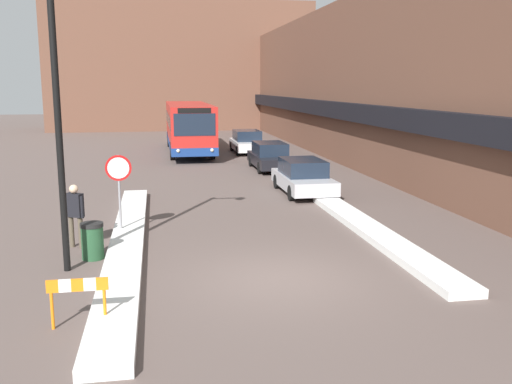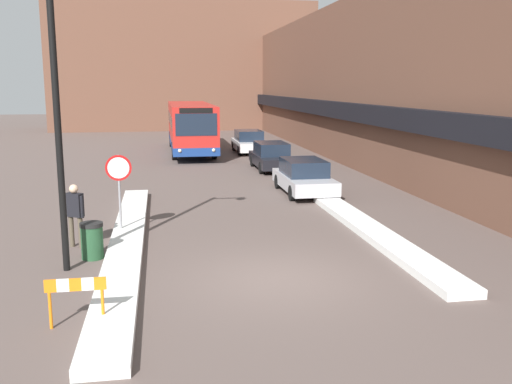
# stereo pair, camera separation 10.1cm
# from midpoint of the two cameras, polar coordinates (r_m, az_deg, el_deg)

# --- Properties ---
(ground_plane) EXTENTS (160.00, 160.00, 0.00)m
(ground_plane) POSITION_cam_midpoint_polar(r_m,az_deg,el_deg) (13.35, 2.12, -8.67)
(ground_plane) COLOR brown
(building_row_right) EXTENTS (5.50, 60.00, 9.08)m
(building_row_right) POSITION_cam_midpoint_polar(r_m,az_deg,el_deg) (38.45, 9.41, 10.67)
(building_row_right) COLOR brown
(building_row_right) RESTS_ON ground_plane
(building_backdrop_far) EXTENTS (26.00, 8.00, 12.48)m
(building_backdrop_far) POSITION_cam_midpoint_polar(r_m,az_deg,el_deg) (60.08, -7.56, 12.30)
(building_backdrop_far) COLOR brown
(building_backdrop_far) RESTS_ON ground_plane
(snow_bank_left) EXTENTS (0.90, 15.01, 0.21)m
(snow_bank_left) POSITION_cam_midpoint_polar(r_m,az_deg,el_deg) (16.34, -12.94, -4.92)
(snow_bank_left) COLOR silver
(snow_bank_left) RESTS_ON ground_plane
(snow_bank_right) EXTENTS (0.90, 10.40, 0.21)m
(snow_bank_right) POSITION_cam_midpoint_polar(r_m,az_deg,el_deg) (17.28, 11.66, -4.02)
(snow_bank_right) COLOR silver
(snow_bank_right) RESTS_ON ground_plane
(city_bus) EXTENTS (2.67, 12.47, 3.21)m
(city_bus) POSITION_cam_midpoint_polar(r_m,az_deg,el_deg) (38.19, -6.84, 6.58)
(city_bus) COLOR red
(city_bus) RESTS_ON ground_plane
(parked_car_front) EXTENTS (1.83, 4.39, 1.41)m
(parked_car_front) POSITION_cam_midpoint_polar(r_m,az_deg,el_deg) (23.55, 4.59, 1.55)
(parked_car_front) COLOR #B7B7BC
(parked_car_front) RESTS_ON ground_plane
(parked_car_middle) EXTENTS (1.80, 4.45, 1.43)m
(parked_car_middle) POSITION_cam_midpoint_polar(r_m,az_deg,el_deg) (30.21, 1.33, 3.61)
(parked_car_middle) COLOR black
(parked_car_middle) RESTS_ON ground_plane
(parked_car_back) EXTENTS (1.87, 4.54, 1.48)m
(parked_car_back) POSITION_cam_midpoint_polar(r_m,az_deg,el_deg) (37.83, -0.98, 5.06)
(parked_car_back) COLOR silver
(parked_car_back) RESTS_ON ground_plane
(stop_sign) EXTENTS (0.76, 0.08, 2.41)m
(stop_sign) POSITION_cam_midpoint_polar(r_m,az_deg,el_deg) (17.19, -13.73, 1.43)
(stop_sign) COLOR gray
(stop_sign) RESTS_ON ground_plane
(street_lamp) EXTENTS (1.46, 0.36, 7.28)m
(street_lamp) POSITION_cam_midpoint_polar(r_m,az_deg,el_deg) (13.95, -18.54, 10.19)
(street_lamp) COLOR black
(street_lamp) RESTS_ON ground_plane
(pedestrian) EXTENTS (0.52, 0.43, 1.76)m
(pedestrian) POSITION_cam_midpoint_polar(r_m,az_deg,el_deg) (16.34, -17.83, -1.72)
(pedestrian) COLOR brown
(pedestrian) RESTS_ON ground_plane
(trash_bin) EXTENTS (0.59, 0.59, 0.95)m
(trash_bin) POSITION_cam_midpoint_polar(r_m,az_deg,el_deg) (15.29, -16.22, -4.70)
(trash_bin) COLOR #234C2D
(trash_bin) RESTS_ON ground_plane
(construction_barricade) EXTENTS (1.10, 0.06, 0.94)m
(construction_barricade) POSITION_cam_midpoint_polar(r_m,az_deg,el_deg) (11.11, -17.64, -9.60)
(construction_barricade) COLOR orange
(construction_barricade) RESTS_ON ground_plane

